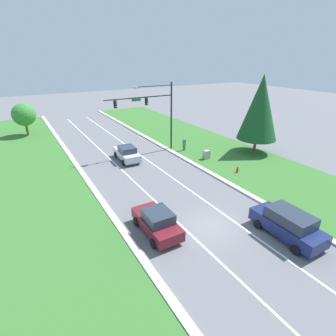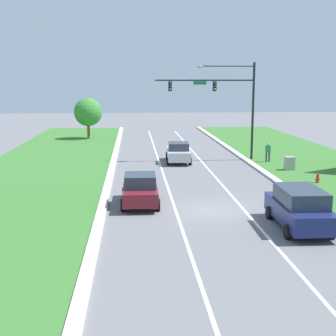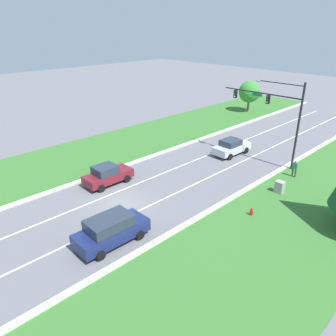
% 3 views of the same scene
% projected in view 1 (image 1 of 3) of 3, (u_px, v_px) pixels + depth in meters
% --- Properties ---
extents(ground_plane, '(160.00, 160.00, 0.00)m').
position_uv_depth(ground_plane, '(211.00, 226.00, 18.55)').
color(ground_plane, slate).
extents(curb_strip_right, '(0.50, 90.00, 0.15)m').
position_uv_depth(curb_strip_right, '(266.00, 204.00, 21.16)').
color(curb_strip_right, beige).
rests_on(curb_strip_right, ground_plane).
extents(curb_strip_left, '(0.50, 90.00, 0.15)m').
position_uv_depth(curb_strip_left, '(138.00, 253.00, 15.88)').
color(curb_strip_left, beige).
rests_on(curb_strip_left, ground_plane).
extents(grass_verge_right, '(10.00, 90.00, 0.08)m').
position_uv_depth(grass_verge_right, '(306.00, 189.00, 23.63)').
color(grass_verge_right, '#38702D').
rests_on(grass_verge_right, ground_plane).
extents(grass_verge_left, '(10.00, 90.00, 0.08)m').
position_uv_depth(grass_verge_left, '(45.00, 290.00, 13.45)').
color(grass_verge_left, '#38702D').
rests_on(grass_verge_left, ground_plane).
extents(lane_stripe_inner_left, '(0.14, 81.00, 0.01)m').
position_uv_depth(lane_stripe_inner_left, '(190.00, 234.00, 17.71)').
color(lane_stripe_inner_left, white).
rests_on(lane_stripe_inner_left, ground_plane).
extents(lane_stripe_inner_right, '(0.14, 81.00, 0.01)m').
position_uv_depth(lane_stripe_inner_right, '(230.00, 219.00, 19.39)').
color(lane_stripe_inner_right, white).
rests_on(lane_stripe_inner_right, ground_plane).
extents(traffic_signal_mast, '(8.43, 0.41, 8.27)m').
position_uv_depth(traffic_signal_mast, '(154.00, 108.00, 30.65)').
color(traffic_signal_mast, black).
rests_on(traffic_signal_mast, ground_plane).
extents(burgundy_sedan, '(2.08, 4.35, 1.74)m').
position_uv_depth(burgundy_sedan, '(157.00, 222.00, 17.57)').
color(burgundy_sedan, maroon).
rests_on(burgundy_sedan, ground_plane).
extents(silver_sedan, '(2.17, 4.58, 1.70)m').
position_uv_depth(silver_sedan, '(127.00, 153.00, 29.91)').
color(silver_sedan, silver).
rests_on(silver_sedan, ground_plane).
extents(navy_suv, '(2.25, 4.88, 1.89)m').
position_uv_depth(navy_suv, '(288.00, 224.00, 17.16)').
color(navy_suv, navy).
rests_on(navy_suv, ground_plane).
extents(utility_cabinet, '(0.70, 0.60, 1.08)m').
position_uv_depth(utility_cabinet, '(206.00, 155.00, 30.28)').
color(utility_cabinet, '#9E9E99').
rests_on(utility_cabinet, ground_plane).
extents(pedestrian, '(0.41, 0.27, 1.69)m').
position_uv_depth(pedestrian, '(184.00, 144.00, 32.83)').
color(pedestrian, '#42382D').
rests_on(pedestrian, ground_plane).
extents(fire_hydrant, '(0.34, 0.20, 0.70)m').
position_uv_depth(fire_hydrant, '(237.00, 170.00, 26.81)').
color(fire_hydrant, red).
rests_on(fire_hydrant, ground_plane).
extents(conifer_near_right_tree, '(4.68, 4.68, 9.27)m').
position_uv_depth(conifer_near_right_tree, '(260.00, 108.00, 30.47)').
color(conifer_near_right_tree, brown).
rests_on(conifer_near_right_tree, ground_plane).
extents(oak_near_left_tree, '(3.29, 3.29, 4.83)m').
position_uv_depth(oak_near_left_tree, '(24.00, 115.00, 38.24)').
color(oak_near_left_tree, brown).
rests_on(oak_near_left_tree, ground_plane).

